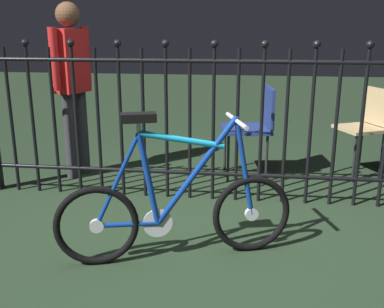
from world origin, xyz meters
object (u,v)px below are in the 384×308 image
Objects in this scene: chair_tan at (367,123)px; person_visitor at (72,76)px; bicycle at (176,209)px; chair_navy at (255,122)px.

chair_tan is 0.52× the size of person_visitor.
person_visitor is (-1.18, 1.46, 0.61)m from bicycle.
chair_tan is at bearing 6.84° from person_visitor.
chair_navy is 0.53× the size of person_visitor.
chair_navy is at bearing 73.69° from bicycle.
chair_navy is (0.48, 1.64, 0.19)m from bicycle.
chair_navy is 1.72m from person_visitor.
chair_navy is at bearing -172.15° from chair_tan.
bicycle is at bearing -51.15° from person_visitor.
bicycle is 1.66× the size of chair_navy.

